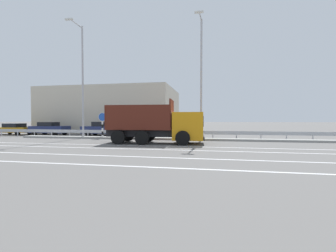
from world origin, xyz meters
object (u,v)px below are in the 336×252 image
(parked_car_1, at_px, (50,129))
(parked_car_2, at_px, (104,129))
(parked_car_3, at_px, (151,129))
(street_lamp_2, at_px, (201,74))
(parked_car_0, at_px, (14,129))
(median_road_sign, at_px, (102,125))
(dump_truck, at_px, (167,127))
(street_lamp_1, at_px, (82,77))

(parked_car_1, distance_m, parked_car_2, 6.69)
(parked_car_3, bearing_deg, street_lamp_2, -126.46)
(parked_car_0, distance_m, parked_car_1, 4.95)
(parked_car_0, xyz_separation_m, parked_car_1, (4.95, -0.09, 0.08))
(parked_car_1, bearing_deg, median_road_sign, 68.63)
(dump_truck, height_order, street_lamp_1, street_lamp_1)
(parked_car_0, bearing_deg, dump_truck, -108.91)
(street_lamp_1, xyz_separation_m, parked_car_1, (-6.16, 3.26, -5.11))
(street_lamp_2, relative_size, parked_car_2, 2.14)
(street_lamp_1, xyz_separation_m, street_lamp_2, (11.32, 0.01, -0.16))
(street_lamp_1, bearing_deg, parked_car_0, 163.21)
(dump_truck, distance_m, street_lamp_1, 10.42)
(median_road_sign, xyz_separation_m, parked_car_3, (3.95, 3.35, -0.55))
(parked_car_1, bearing_deg, parked_car_2, 91.17)
(median_road_sign, bearing_deg, parked_car_3, 40.33)
(median_road_sign, relative_size, street_lamp_2, 0.24)
(parked_car_2, relative_size, parked_car_3, 1.01)
(parked_car_0, bearing_deg, median_road_sign, -104.97)
(parked_car_0, height_order, parked_car_2, parked_car_2)
(dump_truck, distance_m, parked_car_3, 7.13)
(median_road_sign, xyz_separation_m, parked_car_0, (-13.09, 3.13, -0.64))
(parked_car_0, distance_m, parked_car_3, 17.03)
(street_lamp_1, distance_m, street_lamp_2, 11.32)
(parked_car_1, height_order, parked_car_3, parked_car_3)
(median_road_sign, height_order, parked_car_2, median_road_sign)
(parked_car_1, bearing_deg, dump_truck, 66.79)
(median_road_sign, height_order, street_lamp_1, street_lamp_1)
(parked_car_0, relative_size, parked_car_1, 1.05)
(parked_car_1, relative_size, parked_car_3, 0.88)
(median_road_sign, relative_size, parked_car_2, 0.50)
(parked_car_3, bearing_deg, parked_car_1, 88.40)
(dump_truck, bearing_deg, parked_car_0, -110.65)
(street_lamp_2, height_order, parked_car_0, street_lamp_2)
(parked_car_0, distance_m, parked_car_2, 11.63)
(street_lamp_2, distance_m, parked_car_0, 23.23)
(street_lamp_2, relative_size, parked_car_0, 2.35)
(street_lamp_2, xyz_separation_m, parked_car_0, (-22.43, 3.34, -5.03))
(street_lamp_2, height_order, parked_car_3, street_lamp_2)
(street_lamp_2, xyz_separation_m, parked_car_1, (-17.49, 3.25, -4.95))
(street_lamp_2, relative_size, parked_car_1, 2.47)
(parked_car_2, bearing_deg, dump_truck, 49.17)
(dump_truck, xyz_separation_m, parked_car_2, (-8.34, 6.41, -0.44))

